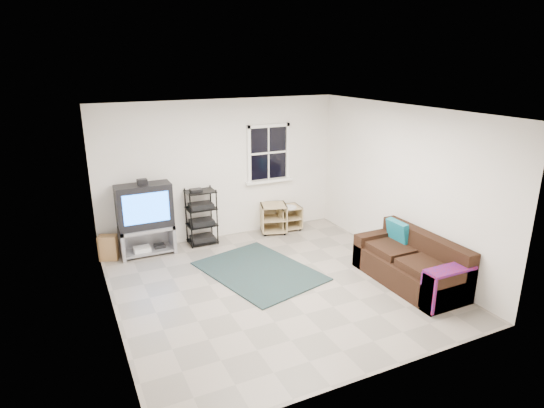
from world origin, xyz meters
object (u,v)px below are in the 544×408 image
tv_unit (145,214)px  side_table_left (273,217)px  av_rack (202,220)px  sofa (411,265)px  side_table_right (288,215)px

tv_unit → side_table_left: size_ratio=2.24×
av_rack → sofa: size_ratio=0.58×
side_table_left → side_table_right: size_ratio=1.22×
tv_unit → av_rack: size_ratio=1.29×
av_rack → sofa: (2.40, -2.88, -0.16)m
side_table_right → side_table_left: bearing=-178.1°
tv_unit → side_table_right: tv_unit is taller
tv_unit → sofa: bearing=-39.8°
tv_unit → side_table_right: 2.85m
side_table_right → sofa: 2.94m
av_rack → tv_unit: bearing=-177.6°
av_rack → side_table_right: 1.81m
side_table_left → sofa: size_ratio=0.33×
side_table_right → sofa: (0.60, -2.88, 0.01)m
av_rack → side_table_right: av_rack is taller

